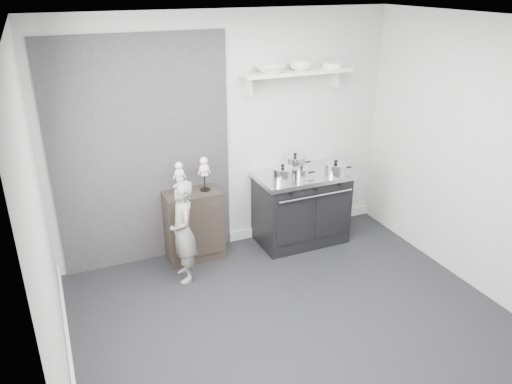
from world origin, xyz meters
TOP-DOWN VIEW (x-y plane):
  - ground at (0.00, 0.00)m, footprint 4.00×4.00m
  - room_shell at (-0.09, 0.15)m, footprint 4.02×3.62m
  - wall_shelf at (0.80, 1.68)m, footprint 1.30×0.26m
  - stove at (0.81, 1.48)m, footprint 1.10×0.69m
  - side_cabinet at (-0.49, 1.61)m, footprint 0.63×0.36m
  - child at (-0.72, 1.22)m, footprint 0.29×0.42m
  - pot_front_left at (0.50, 1.37)m, footprint 0.33×0.24m
  - pot_back_left at (0.77, 1.59)m, footprint 0.34×0.25m
  - pot_front_right at (1.14, 1.29)m, footprint 0.35×0.26m
  - pot_front_center at (0.72, 1.34)m, footprint 0.26×0.17m
  - skeleton_full at (-0.62, 1.61)m, footprint 0.12×0.08m
  - skeleton_torso at (-0.34, 1.61)m, footprint 0.12×0.08m
  - bowl_large at (0.46, 1.67)m, footprint 0.32×0.32m
  - bowl_small at (0.84, 1.67)m, footprint 0.25×0.25m
  - plate_stack at (1.24, 1.67)m, footprint 0.23×0.23m

SIDE VIEW (x-z plane):
  - ground at x=0.00m, z-range 0.00..0.00m
  - side_cabinet at x=-0.49m, z-range 0.00..0.81m
  - stove at x=0.81m, z-range 0.00..0.89m
  - child at x=-0.72m, z-range 0.00..1.12m
  - pot_front_center at x=0.72m, z-range 0.87..1.02m
  - pot_front_right at x=1.14m, z-range 0.86..1.05m
  - pot_front_left at x=0.50m, z-range 0.86..1.06m
  - pot_back_left at x=0.77m, z-range 0.86..1.08m
  - skeleton_full at x=-0.62m, z-range 0.81..1.24m
  - skeleton_torso at x=-0.34m, z-range 0.81..1.26m
  - room_shell at x=-0.09m, z-range 0.28..2.99m
  - wall_shelf at x=0.80m, z-range 1.89..2.13m
  - plate_stack at x=1.24m, z-range 2.04..2.10m
  - bowl_large at x=0.46m, z-range 2.04..2.12m
  - bowl_small at x=0.84m, z-range 2.04..2.12m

